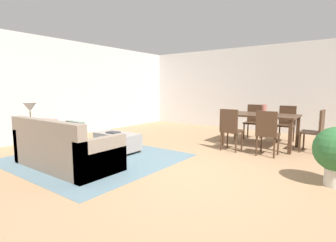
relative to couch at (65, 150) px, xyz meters
The scene contains 16 objects.
ground_plane 2.11m from the couch, 28.48° to the left, with size 10.80×10.80×0.00m, color #9E7A56.
wall_back 6.36m from the couch, 72.94° to the left, with size 9.00×0.12×2.70m, color beige.
wall_left 3.23m from the couch, 150.60° to the left, with size 0.12×11.00×2.70m, color beige.
area_rug 0.74m from the couch, 94.09° to the left, with size 3.00×2.80×0.01m, color slate.
couch is the anchor object (origin of this frame).
ottoman_table 1.31m from the couch, 94.23° to the left, with size 1.02×0.50×0.40m.
side_table 1.31m from the couch, behind, with size 0.40×0.40×0.55m.
table_lamp 1.46m from the couch, behind, with size 0.26×0.26×0.53m.
dining_table 4.31m from the couch, 58.99° to the left, with size 1.62×0.97×0.76m.
dining_chair_near_left 3.36m from the couch, 56.65° to the left, with size 0.40×0.40×0.92m.
dining_chair_near_right 3.84m from the couch, 47.00° to the left, with size 0.41×0.41×0.92m.
dining_chair_far_left 4.89m from the couch, 68.62° to the left, with size 0.41×0.41×0.92m.
dining_chair_far_right 5.26m from the couch, 60.16° to the left, with size 0.40×0.40×0.92m.
dining_chair_head_east 5.02m from the couch, 47.75° to the left, with size 0.42×0.42×0.92m.
vase_centerpiece 4.36m from the couch, 57.72° to the left, with size 0.11×0.11×0.23m, color #B26659.
book_on_ottoman 1.27m from the couch, 97.46° to the left, with size 0.26×0.20×0.03m, color #333338.
Camera 1 is at (2.17, -3.42, 1.36)m, focal length 27.36 mm.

